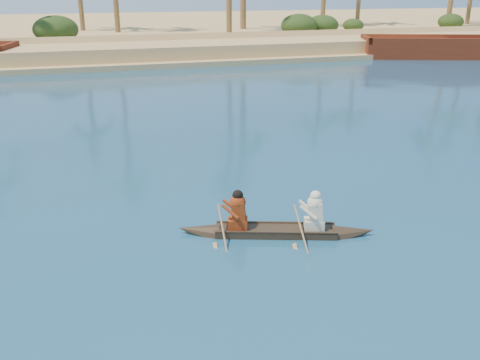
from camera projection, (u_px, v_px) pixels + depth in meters
name	position (u px, v px, depth m)	size (l,w,h in m)	color
ground	(98.00, 191.00, 14.80)	(160.00, 160.00, 0.00)	navy
sandy_embankment	(72.00, 33.00, 56.64)	(150.00, 51.00, 1.50)	tan
shrub_cluster	(74.00, 40.00, 42.62)	(100.00, 6.00, 2.40)	#1F3111
canoe	(276.00, 225.00, 12.17)	(4.43, 2.00, 1.23)	#34281C
barge_right	(436.00, 49.00, 41.84)	(11.86, 7.35, 1.88)	#5C2313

